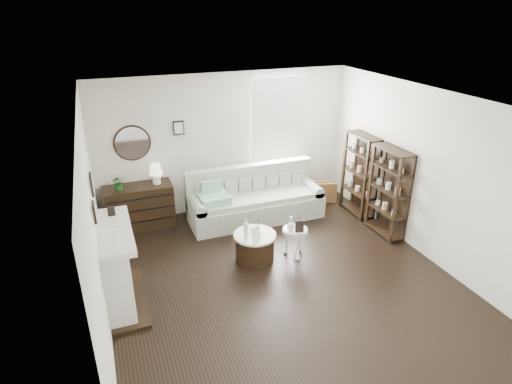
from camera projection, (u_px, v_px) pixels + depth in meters
name	position (u px, v px, depth m)	size (l,w,h in m)	color
room	(262.00, 128.00, 8.41)	(5.50, 5.50, 5.50)	black
fireplace	(117.00, 269.00, 5.81)	(0.50, 1.40, 1.84)	silver
shelf_unit_far	(360.00, 175.00, 8.27)	(0.30, 0.80, 1.60)	black
shelf_unit_near	(389.00, 192.00, 7.51)	(0.30, 0.80, 1.60)	black
sofa	(254.00, 201.00, 8.28)	(2.55, 0.88, 0.99)	#AAB4A0
quilt	(214.00, 199.00, 7.79)	(0.55, 0.45, 0.14)	#238064
suitcase	(320.00, 192.00, 8.97)	(0.65, 0.22, 0.43)	brown
dresser	(140.00, 207.00, 7.89)	(1.22, 0.53, 0.82)	black
table_lamp	(156.00, 174.00, 7.76)	(0.24, 0.24, 0.39)	#F1E1CB
potted_plant	(119.00, 182.00, 7.52)	(0.25, 0.22, 0.28)	#174F16
drum_table	(255.00, 247.00, 6.91)	(0.68, 0.68, 0.47)	black
pedestal_table	(295.00, 231.00, 6.94)	(0.41, 0.41, 0.50)	silver
eiffel_drum	(258.00, 226.00, 6.84)	(0.12, 0.12, 0.20)	black
bottle_drum	(246.00, 229.00, 6.63)	(0.08, 0.08, 0.33)	silver
card_frame_drum	(256.00, 234.00, 6.61)	(0.16, 0.01, 0.22)	silver
eiffel_ped	(299.00, 223.00, 6.94)	(0.09, 0.09, 0.16)	black
flask_ped	(291.00, 223.00, 6.87)	(0.12, 0.12, 0.23)	silver
card_frame_ped	(299.00, 227.00, 6.80)	(0.14, 0.01, 0.19)	black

